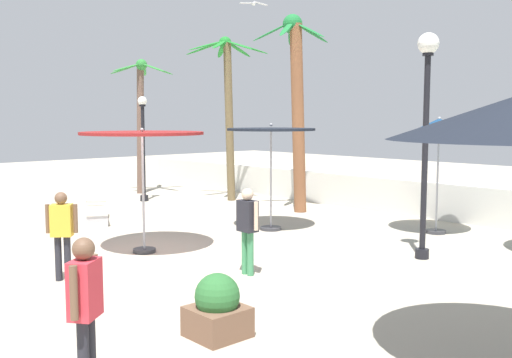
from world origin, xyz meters
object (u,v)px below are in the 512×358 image
Objects in this scene: lamp_post_0 at (143,143)px; lamp_post_1 at (426,110)px; guest_0 at (62,228)px; guest_2 at (85,301)px; patio_umbrella_1 at (271,138)px; patio_umbrella_3 at (142,139)px; patio_umbrella_4 at (439,130)px; palm_tree_2 at (228,96)px; palm_tree_0 at (141,110)px; lounge_chair_0 at (96,207)px; guest_1 at (248,223)px; palm_tree_1 at (297,94)px; seagull_1 at (254,4)px; planter at (217,308)px.

lamp_post_0 is 11.13m from lamp_post_1.
guest_2 reaches higher than guest_0.
patio_umbrella_3 is (0.01, -3.76, 0.05)m from patio_umbrella_1.
patio_umbrella_4 is 0.51× the size of palm_tree_2.
lamp_post_0 reaches higher than guest_0.
palm_tree_0 is 0.89× the size of palm_tree_2.
guest_1 is at bearing -4.29° from lounge_chair_0.
lounge_chair_0 is at bearing 152.57° from guest_2.
palm_tree_1 is at bearing 157.37° from lamp_post_1.
palm_tree_2 is 9.71m from lamp_post_1.
seagull_1 reaches higher than palm_tree_0.
palm_tree_1 reaches higher than lounge_chair_0.
patio_umbrella_3 is 3.22m from guest_1.
palm_tree_1 is (-1.70, 6.45, 1.17)m from patio_umbrella_3.
patio_umbrella_3 is 2.84× the size of seagull_1.
palm_tree_2 reaches higher than planter.
lounge_chair_0 is (2.66, -3.15, -1.62)m from lamp_post_0.
palm_tree_0 is (-11.65, -1.38, 0.58)m from patio_umbrella_4.
guest_1 is (1.91, 2.68, 0.01)m from guest_0.
palm_tree_0 reaches higher than guest_2.
guest_0 is 3.99m from planter.
guest_1 is 3.13m from planter.
guest_2 is 1.97× the size of planter.
patio_umbrella_4 reaches higher than planter.
guest_1 is at bearing -37.43° from palm_tree_2.
palm_tree_0 reaches higher than lounge_chair_0.
planter is (4.87, -5.61, -1.99)m from patio_umbrella_1.
patio_umbrella_3 is at bearing -115.38° from patio_umbrella_4.
guest_2 is (5.30, -7.66, -1.36)m from patio_umbrella_1.
patio_umbrella_3 is 0.44× the size of palm_tree_1.
palm_tree_1 reaches higher than patio_umbrella_4.
lamp_post_1 is (4.31, 3.94, 0.62)m from patio_umbrella_3.
palm_tree_2 is 6.67× the size of planter.
guest_2 is at bearing -55.94° from palm_tree_1.
palm_tree_0 is at bearing -173.27° from patio_umbrella_4.
planter is (8.97, -2.83, -0.02)m from lounge_chair_0.
lamp_post_1 is at bearing 95.52° from planter.
guest_0 is at bearing -55.54° from palm_tree_2.
patio_umbrella_4 is 9.34m from lounge_chair_0.
guest_0 is at bearing -58.28° from seagull_1.
guest_2 is at bearing -36.41° from patio_umbrella_3.
patio_umbrella_4 is 1.81× the size of guest_1.
lamp_post_0 is at bearing 179.02° from lamp_post_1.
palm_tree_2 reaches higher than patio_umbrella_1.
palm_tree_2 is at bearing 151.52° from patio_umbrella_1.
palm_tree_1 is 1.32× the size of lamp_post_1.
patio_umbrella_3 reaches higher than guest_2.
guest_2 is (13.85, -9.04, -2.14)m from palm_tree_0.
patio_umbrella_1 reaches higher than guest_1.
lamp_post_0 is (-1.73, -2.36, -1.61)m from palm_tree_2.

